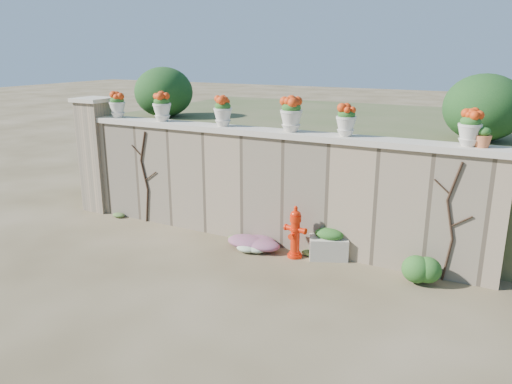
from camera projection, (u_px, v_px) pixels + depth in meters
The scene contains 21 objects.
ground at pixel (215, 277), 7.90m from camera, with size 80.00×80.00×0.00m, color #4B3F25.
stone_wall at pixel (266, 189), 9.15m from camera, with size 8.00×0.40×2.00m, color gray.
wall_cap at pixel (267, 132), 8.86m from camera, with size 8.10×0.52×0.10m, color beige.
gate_pillar at pixel (98, 154), 10.95m from camera, with size 0.72×0.72×2.48m.
raised_fill at pixel (327, 157), 11.87m from camera, with size 9.00×6.00×2.00m, color #384C23.
back_shrub_left at pixel (164, 92), 11.19m from camera, with size 1.30×1.30×1.10m, color #143814.
back_shrub_right at pixel (484, 108), 8.21m from camera, with size 1.30×1.30×1.10m, color #143814.
vine_left at pixel (145, 176), 10.17m from camera, with size 0.60×0.04×1.91m.
vine_right at pixel (451, 220), 7.52m from camera, with size 0.60×0.04×1.91m.
fire_hydrant at pixel (295, 232), 8.54m from camera, with size 0.40×0.28×0.92m.
planter_box at pixel (329, 245), 8.55m from camera, with size 0.74×0.61×0.54m.
green_shrub at pixel (421, 267), 7.61m from camera, with size 0.57×0.52×0.54m, color #1E5119.
magenta_clump at pixel (255, 241), 9.02m from camera, with size 1.00×0.66×0.27m, color #B92591.
white_flowers at pixel (250, 248), 8.85m from camera, with size 0.48×0.38×0.17m, color white.
urn_pot_0 at pixel (117, 105), 10.35m from camera, with size 0.33×0.33×0.52m.
urn_pot_1 at pixel (162, 107), 9.82m from camera, with size 0.36×0.36×0.57m.
urn_pot_2 at pixel (223, 112), 9.19m from camera, with size 0.34×0.34×0.54m.
urn_pot_3 at pixel (291, 114), 8.56m from camera, with size 0.38×0.38×0.60m.
urn_pot_4 at pixel (346, 120), 8.13m from camera, with size 0.33×0.33×0.52m.
urn_pot_5 at pixel (470, 128), 7.28m from camera, with size 0.34×0.34×0.53m.
terracotta_pot at pixel (483, 138), 7.23m from camera, with size 0.24×0.24×0.29m.
Camera 1 is at (3.96, -6.07, 3.48)m, focal length 35.00 mm.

